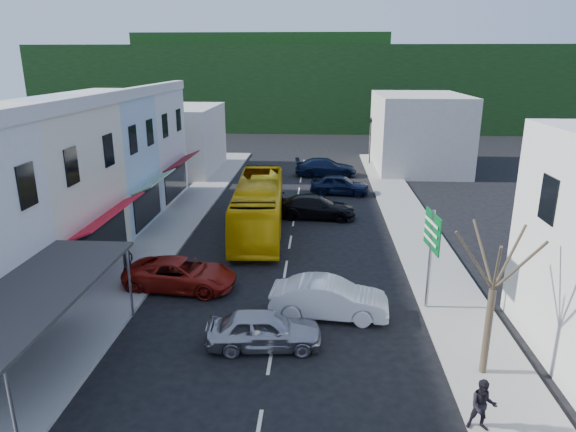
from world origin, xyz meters
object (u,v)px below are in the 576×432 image
object	(u,v)px
car_silver	(264,330)
pedestrian_right	(483,404)
pedestrian_left	(128,264)
street_tree	(493,289)
bus	(259,207)
car_red	(181,274)
traffic_signal	(370,141)
direction_sign	(430,262)
car_white	(329,300)

from	to	relation	value
car_silver	pedestrian_right	distance (m)	7.82
car_silver	pedestrian_left	bearing A→B (deg)	49.01
street_tree	pedestrian_left	bearing A→B (deg)	156.08
bus	car_red	size ratio (longest dim) A/B	2.52
car_red	pedestrian_right	size ratio (longest dim) A/B	2.71
pedestrian_right	traffic_signal	distance (m)	38.60
bus	direction_sign	world-z (taller)	direction_sign
traffic_signal	direction_sign	bearing A→B (deg)	70.34
car_silver	direction_sign	size ratio (longest dim) A/B	1.00
bus	car_red	xyz separation A→B (m)	(-2.64, -8.40, -0.85)
street_tree	car_silver	bearing A→B (deg)	170.04
pedestrian_left	street_tree	world-z (taller)	street_tree
pedestrian_left	car_white	bearing A→B (deg)	-83.04
car_red	bus	bearing A→B (deg)	-11.55
pedestrian_right	car_white	bearing A→B (deg)	129.98
street_tree	traffic_signal	xyz separation A→B (m)	(-0.61, 35.72, -0.82)
direction_sign	traffic_signal	distance (m)	31.07
car_red	pedestrian_left	world-z (taller)	pedestrian_left
car_white	car_red	distance (m)	7.14
car_red	direction_sign	xyz separation A→B (m)	(10.90, -1.47, 1.50)
bus	traffic_signal	xyz separation A→B (m)	(8.63, 21.20, 0.79)
bus	street_tree	world-z (taller)	street_tree
bus	direction_sign	distance (m)	12.88
pedestrian_right	car_red	bearing A→B (deg)	148.73
direction_sign	street_tree	size ratio (longest dim) A/B	0.70
pedestrian_right	traffic_signal	world-z (taller)	traffic_signal
pedestrian_left	direction_sign	world-z (taller)	direction_sign
street_tree	bus	bearing A→B (deg)	122.47
car_white	traffic_signal	xyz separation A→B (m)	(4.49, 31.86, 1.64)
bus	car_silver	xyz separation A→B (m)	(1.72, -13.20, -0.85)
pedestrian_right	direction_sign	distance (m)	7.61
car_red	traffic_signal	world-z (taller)	traffic_signal
bus	pedestrian_right	distance (m)	19.28
bus	street_tree	size ratio (longest dim) A/B	1.83
pedestrian_right	direction_sign	world-z (taller)	direction_sign
car_white	pedestrian_left	world-z (taller)	pedestrian_left
street_tree	traffic_signal	world-z (taller)	street_tree
car_white	traffic_signal	bearing A→B (deg)	-3.12
bus	pedestrian_right	size ratio (longest dim) A/B	6.82
car_red	street_tree	world-z (taller)	street_tree
traffic_signal	car_silver	bearing A→B (deg)	59.67
car_white	pedestrian_right	bearing A→B (deg)	-143.17
bus	street_tree	distance (m)	17.29
car_silver	traffic_signal	world-z (taller)	traffic_signal
bus	direction_sign	bearing A→B (deg)	-53.49
pedestrian_left	pedestrian_right	world-z (taller)	same
pedestrian_right	street_tree	distance (m)	3.70
direction_sign	car_red	bearing A→B (deg)	166.82
car_silver	street_tree	bearing A→B (deg)	-104.67
car_white	direction_sign	bearing A→B (deg)	-74.20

